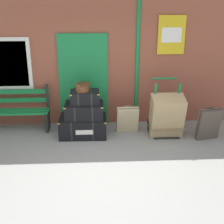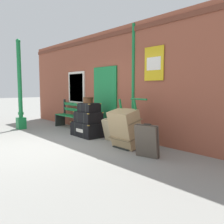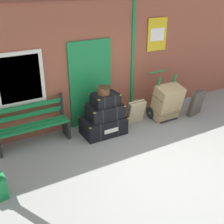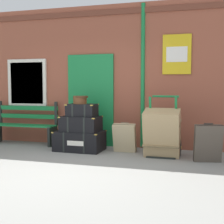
% 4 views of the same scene
% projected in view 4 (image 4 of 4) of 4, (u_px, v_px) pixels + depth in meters
% --- Properties ---
extents(ground_plane, '(60.00, 60.00, 0.00)m').
position_uv_depth(ground_plane, '(56.00, 173.00, 5.20)').
color(ground_plane, gray).
extents(brick_facade, '(10.40, 0.35, 3.20)m').
position_uv_depth(brick_facade, '(104.00, 77.00, 7.56)').
color(brick_facade, brown).
rests_on(brick_facade, ground).
extents(platform_bench, '(1.60, 0.43, 1.01)m').
position_uv_depth(platform_bench, '(25.00, 125.00, 7.76)').
color(platform_bench, '#197A3D').
rests_on(platform_bench, ground).
extents(steamer_trunk_base, '(1.02, 0.67, 0.43)m').
position_uv_depth(steamer_trunk_base, '(80.00, 141.00, 6.97)').
color(steamer_trunk_base, black).
rests_on(steamer_trunk_base, ground).
extents(steamer_trunk_middle, '(0.82, 0.57, 0.33)m').
position_uv_depth(steamer_trunk_middle, '(81.00, 124.00, 6.91)').
color(steamer_trunk_middle, black).
rests_on(steamer_trunk_middle, steamer_trunk_base).
extents(steamer_trunk_top, '(0.62, 0.47, 0.27)m').
position_uv_depth(steamer_trunk_top, '(82.00, 110.00, 6.90)').
color(steamer_trunk_top, black).
rests_on(steamer_trunk_top, steamer_trunk_middle).
extents(round_hatbox, '(0.32, 0.30, 0.17)m').
position_uv_depth(round_hatbox, '(80.00, 99.00, 6.89)').
color(round_hatbox, brown).
rests_on(round_hatbox, steamer_trunk_top).
extents(porters_trolley, '(0.71, 0.64, 1.19)m').
position_uv_depth(porters_trolley, '(163.00, 142.00, 6.48)').
color(porters_trolley, black).
rests_on(porters_trolley, ground).
extents(large_brown_trunk, '(0.70, 0.62, 0.96)m').
position_uv_depth(large_brown_trunk, '(162.00, 133.00, 6.29)').
color(large_brown_trunk, tan).
rests_on(large_brown_trunk, ground).
extents(suitcase_slate, '(0.53, 0.35, 0.71)m').
position_uv_depth(suitcase_slate, '(208.00, 143.00, 5.88)').
color(suitcase_slate, '#51473D').
rests_on(suitcase_slate, ground).
extents(suitcase_tan, '(0.48, 0.31, 0.62)m').
position_uv_depth(suitcase_tan, '(125.00, 138.00, 6.76)').
color(suitcase_tan, tan).
rests_on(suitcase_tan, ground).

